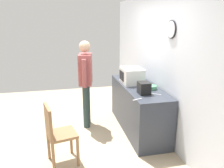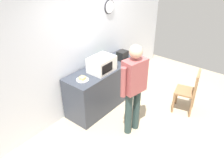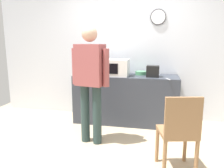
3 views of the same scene
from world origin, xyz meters
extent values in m
plane|color=tan|center=(0.00, 0.00, 0.00)|extent=(6.00, 6.00, 0.00)
cube|color=silver|center=(0.00, 1.60, 1.30)|extent=(5.40, 0.10, 2.60)
cylinder|color=white|center=(0.56, 1.54, 1.95)|extent=(0.26, 0.03, 0.26)
cylinder|color=black|center=(0.56, 1.54, 1.95)|extent=(0.28, 0.02, 0.28)
cube|color=#333842|center=(0.02, 1.22, 0.45)|extent=(1.89, 0.62, 0.90)
cube|color=silver|center=(-0.18, 1.14, 1.05)|extent=(0.50, 0.38, 0.30)
cube|color=black|center=(-0.24, 0.95, 1.05)|extent=(0.30, 0.01, 0.18)
cylinder|color=white|center=(-0.67, 1.19, 0.90)|extent=(0.23, 0.23, 0.01)
cube|color=tan|center=(-0.67, 1.19, 0.94)|extent=(0.12, 0.12, 0.05)
cylinder|color=#4C8E60|center=(0.28, 1.36, 0.93)|extent=(0.21, 0.21, 0.06)
cube|color=black|center=(0.50, 1.14, 1.00)|extent=(0.22, 0.18, 0.20)
cube|color=silver|center=(0.58, 1.32, 0.90)|extent=(0.11, 0.15, 0.01)
cube|color=silver|center=(0.76, 0.93, 0.90)|extent=(0.08, 0.17, 0.01)
cylinder|color=#273A39|center=(-0.27, 0.23, 0.44)|extent=(0.13, 0.13, 0.88)
cylinder|color=#273A39|center=(-0.47, 0.27, 0.44)|extent=(0.13, 0.13, 0.88)
cube|color=#9E4C4C|center=(-0.37, 0.25, 1.18)|extent=(0.44, 0.31, 0.59)
cylinder|color=#9E4C4C|center=(-0.12, 0.21, 1.15)|extent=(0.09, 0.09, 0.53)
cylinder|color=#9E4C4C|center=(-0.61, 0.30, 1.15)|extent=(0.09, 0.09, 0.53)
sphere|color=#D1A889|center=(-0.37, 0.25, 1.61)|extent=(0.22, 0.22, 0.22)
cylinder|color=olive|center=(0.96, -0.03, 0.23)|extent=(0.04, 0.04, 0.45)
cylinder|color=olive|center=(0.61, -0.11, 0.23)|extent=(0.04, 0.04, 0.45)
cylinder|color=olive|center=(1.04, -0.38, 0.23)|extent=(0.04, 0.04, 0.45)
cylinder|color=olive|center=(0.69, -0.46, 0.23)|extent=(0.04, 0.04, 0.45)
cube|color=olive|center=(0.82, -0.25, 0.47)|extent=(0.48, 0.48, 0.04)
cube|color=olive|center=(0.86, -0.42, 0.71)|extent=(0.40, 0.13, 0.45)
camera|label=1|loc=(3.88, -0.18, 2.08)|focal=35.77mm
camera|label=2|loc=(-3.20, -1.53, 3.04)|focal=36.86mm
camera|label=3|loc=(0.57, -2.75, 1.51)|focal=35.19mm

